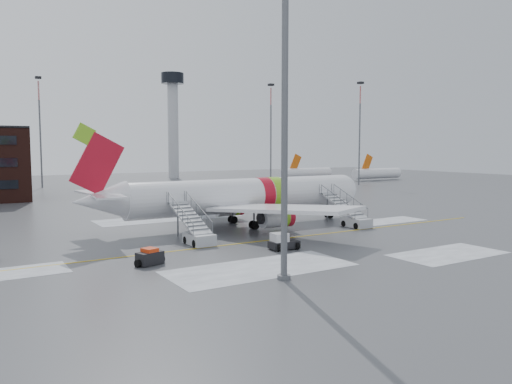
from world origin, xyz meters
TOP-DOWN VIEW (x-y plane):
  - ground at (0.00, 0.00)m, footprint 260.00×260.00m
  - airliner at (2.34, 7.79)m, footprint 35.03×32.97m
  - airstair_fwd at (13.15, 1.25)m, footprint 2.05×7.70m
  - airstair_aft at (-6.04, 1.25)m, footprint 2.05×7.70m
  - pushback_tug at (-0.74, -5.20)m, footprint 2.66×2.08m
  - baggage_tractor at (-12.56, -4.69)m, footprint 2.61×1.67m
  - light_mast_near at (-6.26, -13.41)m, footprint 1.20×1.20m
  - control_tower at (30.00, 95.00)m, footprint 6.40×6.40m
  - light_mast_far_ne at (42.00, 62.00)m, footprint 1.20×1.20m
  - light_mast_far_n at (-8.00, 78.00)m, footprint 1.20×1.20m
  - light_mast_far_e at (58.00, 48.00)m, footprint 1.20×1.20m
  - distant_aircraft at (62.50, 64.00)m, footprint 35.00×18.00m

SIDE VIEW (x-z plane):
  - ground at x=0.00m, z-range 0.00..0.00m
  - distant_aircraft at x=62.50m, z-range -4.00..4.00m
  - baggage_tractor at x=-12.56m, z-range -0.10..1.19m
  - pushback_tug at x=-0.74m, z-range -0.08..1.37m
  - airstair_fwd at x=13.15m, z-range -0.68..2.81m
  - airstair_aft at x=-6.04m, z-range -0.68..2.81m
  - airliner at x=2.34m, z-range -2.17..9.01m
  - light_mast_near at x=-6.26m, z-range 0.47..23.93m
  - light_mast_far_ne at x=42.00m, z-range 1.71..25.96m
  - light_mast_far_n at x=-8.00m, z-range 1.71..25.96m
  - light_mast_far_e at x=58.00m, z-range 1.71..25.96m
  - control_tower at x=30.00m, z-range 3.75..33.75m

